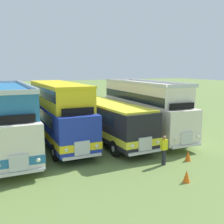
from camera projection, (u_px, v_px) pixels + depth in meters
bus_sixth_in_row at (8, 116)px, 17.65m from camera, size 2.66×11.64×4.52m
bus_seventh_in_row at (59, 111)px, 19.26m from camera, size 2.63×10.07×4.49m
bus_eighth_in_row at (104, 117)px, 20.64m from camera, size 2.90×11.51×2.99m
bus_ninth_in_row at (143, 107)px, 21.85m from camera, size 2.90×11.08×4.52m
cone_mid_row at (187, 176)px, 13.00m from camera, size 0.36×0.36×0.62m
cone_far_end at (188, 156)px, 16.00m from camera, size 0.36×0.36×0.66m
marshal_person at (164, 150)px, 15.26m from camera, size 0.36×0.24×1.73m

